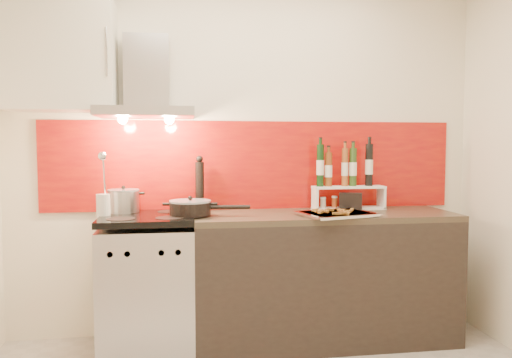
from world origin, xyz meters
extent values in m
cube|color=silver|center=(0.00, 1.40, 1.30)|extent=(3.40, 0.02, 2.60)
cube|color=maroon|center=(0.05, 1.39, 1.22)|extent=(3.00, 0.02, 0.64)
cube|color=#B7B7BA|center=(-0.70, 1.10, 0.42)|extent=(0.60, 0.60, 0.84)
cube|color=black|center=(-0.70, 0.81, 0.33)|extent=(0.50, 0.02, 0.40)
cube|color=#B7B7BA|center=(-0.70, 0.81, 0.72)|extent=(0.56, 0.02, 0.12)
cube|color=#FF190C|center=(-0.70, 0.81, 0.72)|extent=(0.10, 0.01, 0.04)
cube|color=black|center=(-0.70, 1.10, 0.89)|extent=(0.60, 0.60, 0.04)
cube|color=black|center=(0.50, 1.10, 0.43)|extent=(1.80, 0.60, 0.86)
cube|color=#2D261B|center=(0.50, 1.10, 0.88)|extent=(1.80, 0.60, 0.04)
cube|color=#B7B7BA|center=(-0.70, 1.15, 1.58)|extent=(0.62, 0.50, 0.06)
cube|color=#B7B7BA|center=(-0.70, 1.30, 1.86)|extent=(0.30, 0.18, 0.50)
sphere|color=#FFD18C|center=(-0.85, 1.15, 1.54)|extent=(0.07, 0.07, 0.07)
sphere|color=#FFD18C|center=(-0.55, 1.15, 1.54)|extent=(0.07, 0.07, 0.07)
cube|color=silver|center=(-1.25, 1.22, 1.95)|extent=(0.70, 0.35, 0.72)
cylinder|color=#B7B7BA|center=(-0.87, 1.26, 0.98)|extent=(0.21, 0.21, 0.15)
cylinder|color=#99999E|center=(-0.87, 1.26, 1.06)|extent=(0.21, 0.21, 0.01)
sphere|color=black|center=(-0.87, 1.26, 1.08)|extent=(0.03, 0.03, 0.03)
cylinder|color=black|center=(-0.42, 1.06, 0.95)|extent=(0.27, 0.27, 0.08)
cylinder|color=#99999E|center=(-0.42, 1.06, 1.00)|extent=(0.27, 0.27, 0.01)
sphere|color=black|center=(-0.42, 1.06, 1.02)|extent=(0.03, 0.03, 0.03)
cylinder|color=black|center=(-0.16, 1.03, 0.96)|extent=(0.26, 0.06, 0.03)
cylinder|color=silver|center=(-0.98, 1.12, 0.97)|extent=(0.09, 0.09, 0.15)
cylinder|color=silver|center=(-0.97, 1.12, 1.17)|extent=(0.01, 0.07, 0.28)
sphere|color=silver|center=(-0.97, 1.06, 1.30)|extent=(0.06, 0.06, 0.06)
cylinder|color=black|center=(-0.35, 1.29, 1.07)|extent=(0.06, 0.06, 0.35)
sphere|color=black|center=(-0.35, 1.29, 1.27)|extent=(0.05, 0.05, 0.05)
cube|color=white|center=(0.73, 1.26, 0.91)|extent=(0.52, 0.14, 0.01)
cube|color=white|center=(0.48, 1.26, 0.98)|extent=(0.02, 0.14, 0.15)
cube|color=white|center=(0.98, 1.26, 0.98)|extent=(0.01, 0.14, 0.15)
cube|color=white|center=(0.73, 1.26, 1.06)|extent=(0.52, 0.14, 0.02)
cylinder|color=black|center=(0.51, 1.26, 1.22)|extent=(0.05, 0.05, 0.30)
cylinder|color=#633111|center=(0.57, 1.26, 1.19)|extent=(0.05, 0.05, 0.24)
cylinder|color=brown|center=(0.70, 1.26, 1.21)|extent=(0.05, 0.05, 0.28)
cylinder|color=#223B15|center=(0.76, 1.26, 1.21)|extent=(0.05, 0.05, 0.28)
cylinder|color=black|center=(0.88, 1.26, 1.22)|extent=(0.05, 0.05, 0.31)
cylinder|color=#BBAD98|center=(0.54, 1.26, 0.95)|extent=(0.04, 0.04, 0.06)
cylinder|color=#AB461C|center=(0.62, 1.26, 0.95)|extent=(0.04, 0.04, 0.07)
cylinder|color=#4C4226|center=(0.71, 1.26, 0.95)|extent=(0.04, 0.04, 0.06)
cylinder|color=silver|center=(0.79, 1.26, 0.96)|extent=(0.04, 0.04, 0.09)
cube|color=black|center=(0.71, 1.17, 0.96)|extent=(0.17, 0.12, 0.14)
cube|color=silver|center=(0.54, 0.95, 0.91)|extent=(0.52, 0.45, 0.01)
cube|color=silver|center=(0.54, 0.95, 0.92)|extent=(0.55, 0.47, 0.01)
cube|color=red|center=(0.54, 0.95, 0.92)|extent=(0.48, 0.40, 0.01)
cube|color=brown|center=(0.67, 1.01, 0.93)|extent=(0.04, 0.06, 0.02)
cube|color=brown|center=(0.62, 0.93, 0.93)|extent=(0.04, 0.06, 0.02)
cube|color=brown|center=(0.52, 1.03, 0.93)|extent=(0.06, 0.02, 0.02)
cube|color=brown|center=(0.58, 0.89, 0.93)|extent=(0.03, 0.06, 0.02)
cube|color=brown|center=(0.42, 0.95, 0.93)|extent=(0.04, 0.06, 0.02)
cube|color=brown|center=(0.43, 0.93, 0.93)|extent=(0.05, 0.06, 0.02)
cube|color=brown|center=(0.51, 1.04, 0.93)|extent=(0.04, 0.06, 0.02)
cube|color=brown|center=(0.42, 1.04, 0.93)|extent=(0.06, 0.05, 0.02)
cube|color=brown|center=(0.61, 0.93, 0.93)|extent=(0.05, 0.06, 0.02)
cube|color=brown|center=(0.59, 1.00, 0.93)|extent=(0.05, 0.06, 0.02)
cube|color=brown|center=(0.58, 0.85, 0.93)|extent=(0.03, 0.06, 0.02)
cube|color=brown|center=(0.43, 0.98, 0.93)|extent=(0.06, 0.05, 0.02)
cube|color=brown|center=(0.47, 0.96, 0.93)|extent=(0.03, 0.06, 0.02)
cube|color=brown|center=(0.58, 0.98, 0.93)|extent=(0.03, 0.06, 0.02)
cube|color=brown|center=(0.55, 0.85, 0.93)|extent=(0.06, 0.02, 0.02)
cube|color=brown|center=(0.51, 0.85, 0.93)|extent=(0.06, 0.03, 0.02)
camera|label=1|loc=(-0.48, -2.21, 1.37)|focal=35.00mm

